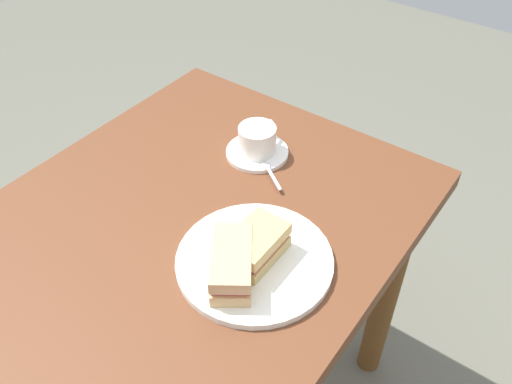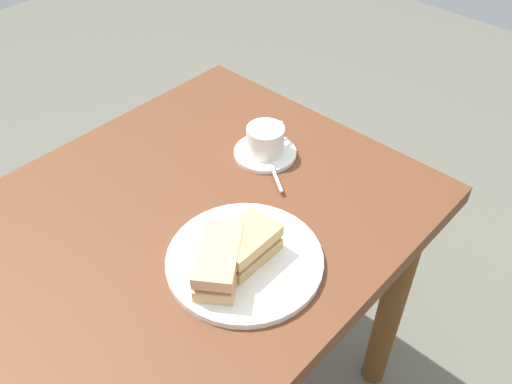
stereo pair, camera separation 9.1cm
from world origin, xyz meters
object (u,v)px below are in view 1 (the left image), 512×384
(coffee_saucer, at_px, (257,152))
(coffee_cup, at_px, (258,138))
(sandwich_plate, at_px, (255,261))
(sandwich_front, at_px, (256,245))
(dining_table, at_px, (177,278))
(sandwich_back, at_px, (232,264))
(spoon, at_px, (269,170))

(coffee_saucer, xyz_separation_m, coffee_cup, (-0.00, -0.00, 0.04))
(coffee_cup, bearing_deg, coffee_saucer, 4.08)
(sandwich_plate, xyz_separation_m, sandwich_front, (-0.01, -0.00, 0.04))
(dining_table, distance_m, sandwich_plate, 0.22)
(sandwich_front, bearing_deg, dining_table, -73.92)
(sandwich_back, distance_m, spoon, 0.30)
(spoon, bearing_deg, sandwich_back, 22.34)
(sandwich_front, relative_size, coffee_saucer, 0.83)
(sandwich_front, height_order, sandwich_back, sandwich_back)
(sandwich_plate, height_order, coffee_saucer, sandwich_plate)
(sandwich_plate, relative_size, sandwich_back, 1.87)
(dining_table, bearing_deg, sandwich_back, 85.85)
(coffee_saucer, xyz_separation_m, spoon, (0.04, 0.06, 0.01))
(sandwich_plate, xyz_separation_m, coffee_saucer, (-0.26, -0.19, -0.00))
(sandwich_back, height_order, coffee_cup, sandwich_back)
(sandwich_back, relative_size, coffee_saucer, 1.09)
(dining_table, xyz_separation_m, sandwich_back, (0.01, 0.16, 0.17))
(sandwich_plate, distance_m, spoon, 0.25)
(spoon, bearing_deg, dining_table, -10.50)
(sandwich_front, distance_m, spoon, 0.25)
(sandwich_back, bearing_deg, spoon, -157.66)
(sandwich_front, xyz_separation_m, coffee_saucer, (-0.26, -0.18, -0.04))
(sandwich_front, bearing_deg, coffee_cup, -144.53)
(dining_table, xyz_separation_m, spoon, (-0.26, 0.05, 0.14))
(sandwich_plate, relative_size, coffee_cup, 2.56)
(sandwich_plate, distance_m, coffee_saucer, 0.32)
(dining_table, relative_size, spoon, 11.85)
(sandwich_front, relative_size, sandwich_back, 0.76)
(sandwich_front, height_order, spoon, sandwich_front)
(dining_table, relative_size, coffee_cup, 9.21)
(sandwich_back, bearing_deg, dining_table, -94.15)
(sandwich_plate, distance_m, coffee_cup, 0.33)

